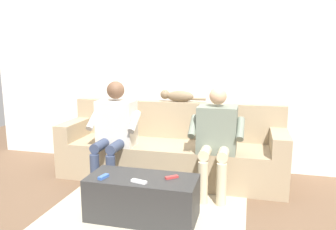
# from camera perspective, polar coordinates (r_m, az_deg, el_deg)

# --- Properties ---
(ground_plane) EXTENTS (8.00, 8.00, 0.00)m
(ground_plane) POSITION_cam_1_polar(r_m,az_deg,el_deg) (3.39, -2.53, -14.89)
(ground_plane) COLOR brown
(back_wall) EXTENTS (5.42, 0.06, 2.79)m
(back_wall) POSITION_cam_1_polar(r_m,az_deg,el_deg) (4.22, 2.10, 9.81)
(back_wall) COLOR silver
(back_wall) RESTS_ON ground
(couch) EXTENTS (2.62, 0.73, 0.88)m
(couch) POSITION_cam_1_polar(r_m,az_deg,el_deg) (3.92, 0.49, -6.50)
(couch) COLOR #9E896B
(couch) RESTS_ON ground
(coffee_table) EXTENTS (0.97, 0.43, 0.39)m
(coffee_table) POSITION_cam_1_polar(r_m,az_deg,el_deg) (3.01, -4.48, -14.22)
(coffee_table) COLOR #2D2D2D
(coffee_table) RESTS_ON ground
(person_left_seated) EXTENTS (0.56, 0.56, 1.12)m
(person_left_seated) POSITION_cam_1_polar(r_m,az_deg,el_deg) (3.44, 8.45, -3.35)
(person_left_seated) COLOR slate
(person_left_seated) RESTS_ON ground
(person_right_seated) EXTENTS (0.57, 0.58, 1.16)m
(person_right_seated) POSITION_cam_1_polar(r_m,az_deg,el_deg) (3.70, -9.33, -2.08)
(person_right_seated) COLOR beige
(person_right_seated) RESTS_ON ground
(cat_on_backrest) EXTENTS (0.57, 0.12, 0.15)m
(cat_on_backrest) POSITION_cam_1_polar(r_m,az_deg,el_deg) (4.02, 1.59, 3.36)
(cat_on_backrest) COLOR #756047
(cat_on_backrest) RESTS_ON couch
(remote_white) EXTENTS (0.15, 0.08, 0.02)m
(remote_white) POSITION_cam_1_polar(r_m,az_deg,el_deg) (2.82, -5.10, -11.49)
(remote_white) COLOR white
(remote_white) RESTS_ON coffee_table
(remote_red) EXTENTS (0.11, 0.10, 0.02)m
(remote_red) POSITION_cam_1_polar(r_m,az_deg,el_deg) (2.90, 0.66, -10.81)
(remote_red) COLOR #B73333
(remote_red) RESTS_ON coffee_table
(remote_blue) EXTENTS (0.07, 0.12, 0.03)m
(remote_blue) POSITION_cam_1_polar(r_m,az_deg,el_deg) (2.96, -11.21, -10.54)
(remote_blue) COLOR #3860B7
(remote_blue) RESTS_ON coffee_table
(floor_rug) EXTENTS (1.81, 1.53, 0.01)m
(floor_rug) POSITION_cam_1_polar(r_m,az_deg,el_deg) (3.20, -3.65, -16.37)
(floor_rug) COLOR #B7AD93
(floor_rug) RESTS_ON ground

